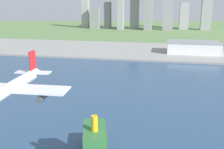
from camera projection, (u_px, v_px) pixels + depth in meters
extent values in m
plane|color=#64864F|center=(114.00, 93.00, 210.26)|extent=(2400.00, 2400.00, 0.00)
cube|color=#2D4C70|center=(94.00, 127.00, 153.50)|extent=(840.00, 360.00, 0.15)
cube|color=#969692|center=(138.00, 50.00, 389.61)|extent=(840.00, 140.00, 2.50)
cylinder|color=white|center=(10.00, 88.00, 72.89)|extent=(4.83, 33.47, 3.36)
cube|color=white|center=(13.00, 88.00, 74.62)|extent=(31.92, 8.72, 0.50)
cube|color=red|center=(33.00, 63.00, 86.22)|extent=(0.68, 4.02, 8.07)
cube|color=white|center=(33.00, 72.00, 87.02)|extent=(11.54, 4.17, 0.36)
cylinder|color=#4C4F54|center=(42.00, 97.00, 72.85)|extent=(2.05, 4.75, 1.85)
cube|color=#337238|center=(95.00, 144.00, 106.09)|extent=(13.41, 19.51, 14.41)
cylinder|color=yellow|center=(94.00, 123.00, 101.00)|extent=(2.54, 2.54, 6.19)
cube|color=white|center=(193.00, 48.00, 361.91)|extent=(68.80, 37.89, 14.31)
cube|color=gray|center=(194.00, 42.00, 359.86)|extent=(70.18, 38.64, 1.20)
cube|color=#A1A3A4|center=(85.00, 11.00, 732.96)|extent=(18.51, 18.50, 93.36)
cube|color=gray|center=(95.00, 18.00, 713.69)|extent=(24.75, 16.73, 55.63)
cube|color=gray|center=(108.00, 15.00, 720.84)|extent=(16.24, 25.92, 70.23)
cube|color=#999D9F|center=(121.00, 11.00, 689.18)|extent=(14.47, 26.70, 94.79)
cube|color=gray|center=(135.00, 7.00, 692.26)|extent=(22.77, 16.89, 113.02)
cube|color=#918F9B|center=(168.00, 13.00, 669.35)|extent=(25.05, 22.82, 86.54)
cube|color=#A4A1A8|center=(184.00, 16.00, 695.61)|extent=(22.77, 27.60, 68.46)
cube|color=#9D9D9E|center=(208.00, 2.00, 665.17)|extent=(25.18, 19.80, 140.92)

